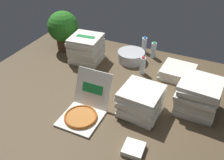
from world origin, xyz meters
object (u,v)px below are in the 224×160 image
(pizza_stack_center_near, at_px, (177,72))
(water_bottle_2, at_px, (144,45))
(water_bottle_0, at_px, (143,65))
(napkin_pile, at_px, (134,149))
(pizza_stack_left_mid, at_px, (198,96))
(pizza_stack_left_far, at_px, (86,49))
(potted_plant, at_px, (63,28))
(ice_bucket, at_px, (131,56))
(open_pizza_box, at_px, (84,110))
(water_bottle_1, at_px, (154,50))
(pizza_stack_right_mid, at_px, (141,101))

(pizza_stack_center_near, xyz_separation_m, water_bottle_2, (-0.55, 0.40, 0.05))
(water_bottle_0, relative_size, napkin_pile, 1.32)
(pizza_stack_left_mid, relative_size, water_bottle_2, 1.85)
(pizza_stack_left_mid, height_order, water_bottle_2, pizza_stack_left_mid)
(pizza_stack_left_far, height_order, potted_plant, potted_plant)
(water_bottle_2, bearing_deg, pizza_stack_left_mid, -47.77)
(water_bottle_0, bearing_deg, ice_bucket, 136.07)
(open_pizza_box, distance_m, water_bottle_2, 1.45)
(water_bottle_2, relative_size, napkin_pile, 1.32)
(pizza_stack_center_near, xyz_separation_m, water_bottle_1, (-0.39, 0.31, 0.05))
(pizza_stack_left_mid, distance_m, napkin_pile, 0.83)
(water_bottle_1, xyz_separation_m, water_bottle_2, (-0.16, 0.10, 0.00))
(pizza_stack_center_near, height_order, potted_plant, potted_plant)
(pizza_stack_center_near, xyz_separation_m, potted_plant, (-1.59, 0.03, 0.25))
(ice_bucket, height_order, water_bottle_2, water_bottle_2)
(open_pizza_box, bearing_deg, water_bottle_0, 73.95)
(pizza_stack_right_mid, height_order, water_bottle_1, pizza_stack_right_mid)
(pizza_stack_left_far, distance_m, water_bottle_0, 0.75)
(water_bottle_1, bearing_deg, pizza_stack_left_far, -149.65)
(pizza_stack_right_mid, relative_size, napkin_pile, 2.43)
(ice_bucket, relative_size, napkin_pile, 2.09)
(open_pizza_box, relative_size, pizza_stack_left_far, 1.23)
(potted_plant, height_order, napkin_pile, potted_plant)
(napkin_pile, bearing_deg, water_bottle_2, 105.76)
(pizza_stack_left_mid, height_order, pizza_stack_center_near, pizza_stack_left_mid)
(pizza_stack_right_mid, xyz_separation_m, pizza_stack_left_mid, (0.48, 0.26, 0.04))
(ice_bucket, bearing_deg, water_bottle_0, -43.93)
(water_bottle_0, height_order, napkin_pile, water_bottle_0)
(pizza_stack_right_mid, distance_m, water_bottle_1, 1.11)
(pizza_stack_left_far, height_order, water_bottle_1, pizza_stack_left_far)
(pizza_stack_center_near, bearing_deg, pizza_stack_right_mid, -103.70)
(pizza_stack_left_mid, bearing_deg, water_bottle_1, 129.18)
(pizza_stack_center_near, bearing_deg, open_pizza_box, -122.34)
(open_pizza_box, xyz_separation_m, pizza_stack_center_near, (0.66, 1.05, -0.01))
(water_bottle_2, bearing_deg, water_bottle_0, -73.34)
(pizza_stack_right_mid, bearing_deg, ice_bucket, 116.00)
(pizza_stack_center_near, bearing_deg, napkin_pile, -93.81)
(pizza_stack_left_far, relative_size, ice_bucket, 1.20)
(open_pizza_box, bearing_deg, napkin_pile, -19.61)
(water_bottle_1, bearing_deg, water_bottle_0, -91.09)
(open_pizza_box, height_order, water_bottle_2, open_pizza_box)
(open_pizza_box, xyz_separation_m, pizza_stack_left_mid, (0.95, 0.52, 0.10))
(water_bottle_1, bearing_deg, water_bottle_2, 149.74)
(open_pizza_box, bearing_deg, ice_bucket, 88.00)
(water_bottle_1, bearing_deg, ice_bucket, -138.92)
(pizza_stack_left_mid, relative_size, water_bottle_0, 1.85)
(pizza_stack_right_mid, height_order, water_bottle_0, pizza_stack_right_mid)
(potted_plant, bearing_deg, pizza_stack_left_mid, -16.44)
(pizza_stack_left_mid, xyz_separation_m, water_bottle_0, (-0.69, 0.41, -0.06))
(pizza_stack_right_mid, relative_size, water_bottle_1, 1.84)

